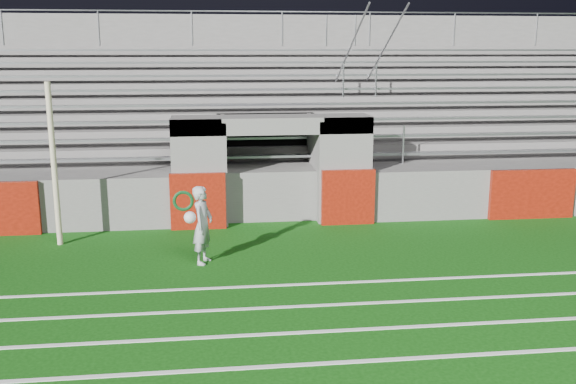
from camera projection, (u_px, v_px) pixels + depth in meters
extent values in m
plane|color=#0E440B|center=(289.00, 267.00, 12.60)|extent=(90.00, 90.00, 0.00)
cylinder|color=beige|center=(54.00, 165.00, 13.65)|extent=(0.12, 0.12, 3.52)
cube|color=white|center=(324.00, 363.00, 8.72)|extent=(28.00, 0.09, 0.01)
cube|color=white|center=(312.00, 332.00, 9.69)|extent=(28.00, 0.09, 0.01)
cube|color=white|center=(303.00, 306.00, 10.66)|extent=(28.00, 0.09, 0.01)
cube|color=white|center=(295.00, 285.00, 11.63)|extent=(28.00, 0.09, 0.01)
cube|color=#605E5B|center=(572.00, 191.00, 16.43)|extent=(10.60, 0.35, 1.25)
cube|color=#605E5B|center=(198.00, 171.00, 15.50)|extent=(1.20, 1.00, 2.60)
cube|color=#605E5B|center=(344.00, 168.00, 15.91)|extent=(1.20, 1.00, 2.60)
cube|color=black|center=(266.00, 159.00, 17.36)|extent=(2.60, 0.20, 2.50)
cube|color=#605E5B|center=(224.00, 168.00, 16.16)|extent=(0.10, 2.20, 2.50)
cube|color=#605E5B|center=(314.00, 166.00, 16.43)|extent=(0.10, 2.20, 2.50)
cube|color=#605E5B|center=(271.00, 124.00, 15.46)|extent=(4.80, 1.00, 0.40)
cube|color=#605E5B|center=(260.00, 151.00, 19.47)|extent=(26.00, 8.00, 0.20)
cube|color=#605E5B|center=(260.00, 171.00, 19.60)|extent=(26.00, 8.00, 1.05)
cube|color=#651308|center=(198.00, 201.00, 15.09)|extent=(1.30, 0.15, 1.35)
cube|color=#651308|center=(348.00, 197.00, 15.51)|extent=(1.30, 0.15, 1.35)
cube|color=#651308|center=(532.00, 194.00, 16.06)|extent=(2.20, 0.15, 1.25)
cube|color=gray|center=(268.00, 156.00, 16.56)|extent=(23.00, 0.28, 0.06)
cube|color=#605E5B|center=(266.00, 152.00, 17.39)|extent=(24.00, 0.75, 0.38)
cube|color=gray|center=(266.00, 138.00, 17.21)|extent=(23.00, 0.28, 0.06)
cube|color=#605E5B|center=(263.00, 141.00, 18.08)|extent=(24.00, 0.75, 0.76)
cube|color=gray|center=(263.00, 120.00, 17.85)|extent=(23.00, 0.28, 0.06)
cube|color=#605E5B|center=(261.00, 131.00, 18.76)|extent=(24.00, 0.75, 1.14)
cube|color=gray|center=(261.00, 104.00, 18.49)|extent=(23.00, 0.28, 0.06)
cube|color=#605E5B|center=(259.00, 122.00, 19.45)|extent=(24.00, 0.75, 1.52)
cube|color=gray|center=(259.00, 90.00, 19.13)|extent=(23.00, 0.28, 0.06)
cube|color=#605E5B|center=(257.00, 113.00, 20.13)|extent=(24.00, 0.75, 1.90)
cube|color=gray|center=(257.00, 76.00, 19.78)|extent=(23.00, 0.28, 0.06)
cube|color=#605E5B|center=(256.00, 105.00, 20.82)|extent=(24.00, 0.75, 2.28)
cube|color=gray|center=(255.00, 63.00, 20.42)|extent=(23.00, 0.28, 0.06)
cube|color=#605E5B|center=(254.00, 97.00, 21.50)|extent=(24.00, 0.75, 2.66)
cube|color=gray|center=(254.00, 50.00, 21.06)|extent=(23.00, 0.28, 0.06)
cube|color=#605E5B|center=(253.00, 94.00, 22.14)|extent=(26.00, 0.60, 5.29)
cylinder|color=#A5A8AD|center=(366.00, 145.00, 16.52)|extent=(0.05, 0.05, 1.00)
cylinder|color=#A5A8AD|center=(343.00, 80.00, 19.10)|extent=(0.05, 0.05, 1.00)
cylinder|color=#A5A8AD|center=(326.00, 30.00, 21.67)|extent=(0.05, 0.05, 1.00)
cylinder|color=#A5A8AD|center=(344.00, 63.00, 18.99)|extent=(0.05, 6.02, 3.08)
cylinder|color=#A5A8AD|center=(403.00, 145.00, 16.64)|extent=(0.05, 0.05, 1.00)
cylinder|color=#A5A8AD|center=(376.00, 80.00, 19.21)|extent=(0.05, 0.05, 1.00)
cylinder|color=#A5A8AD|center=(355.00, 30.00, 21.78)|extent=(0.05, 0.05, 1.00)
cylinder|color=#A5A8AD|center=(377.00, 63.00, 19.10)|extent=(0.05, 6.02, 3.08)
cylinder|color=#A5A8AD|center=(2.00, 28.00, 20.45)|extent=(0.05, 0.05, 1.10)
cylinder|color=#A5A8AD|center=(99.00, 28.00, 20.79)|extent=(0.05, 0.05, 1.10)
cylinder|color=#A5A8AD|center=(192.00, 28.00, 21.14)|extent=(0.05, 0.05, 1.10)
cylinder|color=#A5A8AD|center=(282.00, 29.00, 21.48)|extent=(0.05, 0.05, 1.10)
cylinder|color=#A5A8AD|center=(370.00, 29.00, 21.83)|extent=(0.05, 0.05, 1.10)
cylinder|color=#A5A8AD|center=(454.00, 29.00, 22.18)|extent=(0.05, 0.05, 1.10)
cylinder|color=#A5A8AD|center=(536.00, 29.00, 22.52)|extent=(0.05, 0.05, 1.10)
cylinder|color=#A5A8AD|center=(252.00, 11.00, 21.25)|extent=(24.00, 0.05, 0.05)
imported|color=#A9AEB3|center=(203.00, 225.00, 12.67)|extent=(0.55, 0.66, 1.57)
sphere|color=white|center=(190.00, 217.00, 12.50)|extent=(0.24, 0.24, 0.24)
torus|color=#0D4314|center=(183.00, 201.00, 15.06)|extent=(0.48, 0.09, 0.48)
torus|color=#0C401B|center=(183.00, 201.00, 15.00)|extent=(0.52, 0.10, 0.52)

